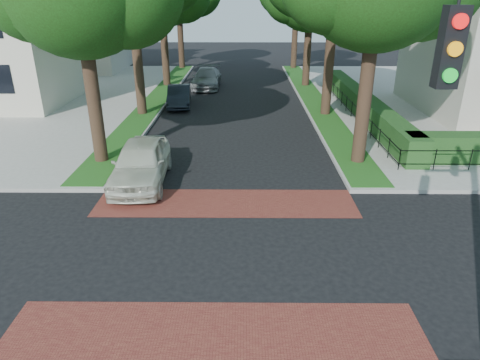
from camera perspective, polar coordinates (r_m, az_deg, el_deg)
ground at (r=12.18m, az=-2.48°, el=-9.77°), size 120.00×120.00×0.00m
crosswalk_far at (r=14.96m, az=-1.89°, el=-3.05°), size 9.00×2.20×0.01m
crosswalk_near at (r=9.66m, az=-3.46°, el=-20.15°), size 9.00×2.20×0.01m
grass_strip_ne at (r=30.38m, az=9.73°, el=10.66°), size 1.60×29.80×0.02m
grass_strip_nw at (r=30.60m, az=-11.03°, el=10.65°), size 1.60×29.80×0.02m
hedge_main_road at (r=26.83m, az=16.05°, el=9.72°), size 1.00×18.00×1.20m
fence_main_road at (r=26.66m, az=14.33°, el=9.49°), size 0.06×18.00×0.90m
house_left_far at (r=45.19m, az=-21.71°, el=19.76°), size 10.00×9.00×10.14m
parked_car_front at (r=16.74m, az=-13.07°, el=2.31°), size 2.15×4.88×1.63m
parked_car_middle at (r=28.59m, az=-8.13°, el=11.01°), size 1.81×4.18×1.34m
parked_car_rear at (r=34.51m, az=-4.46°, el=13.39°), size 2.19×5.14×1.48m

